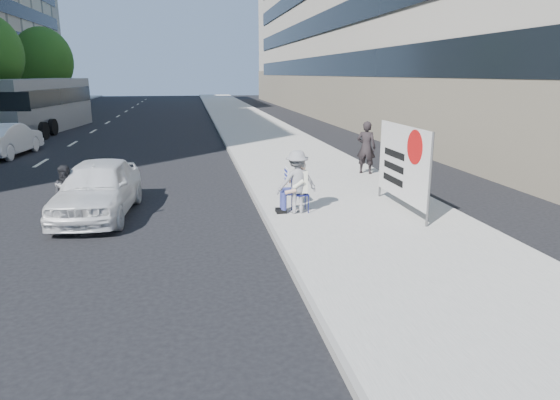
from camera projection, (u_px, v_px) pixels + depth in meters
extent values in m
plane|color=black|center=(215.00, 292.00, 8.52)|extent=(160.00, 160.00, 0.00)
cube|color=gray|center=(268.00, 138.00, 28.27)|extent=(5.00, 120.00, 0.15)
cylinder|color=#382616|center=(47.00, 98.00, 47.84)|extent=(0.30, 0.30, 2.62)
ellipsoid|color=#254E15|center=(43.00, 61.00, 46.98)|extent=(5.40, 5.40, 6.21)
cylinder|color=navy|center=(295.00, 205.00, 12.65)|extent=(0.02, 0.02, 0.45)
cylinder|color=navy|center=(308.00, 205.00, 12.71)|extent=(0.02, 0.02, 0.45)
cylinder|color=navy|center=(292.00, 202.00, 12.99)|extent=(0.02, 0.02, 0.45)
cylinder|color=navy|center=(305.00, 201.00, 13.05)|extent=(0.02, 0.02, 0.45)
cube|color=navy|center=(300.00, 194.00, 12.79)|extent=(0.40, 0.40, 0.03)
cube|color=navy|center=(299.00, 185.00, 12.93)|extent=(0.40, 0.02, 0.40)
cylinder|color=navy|center=(292.00, 192.00, 12.64)|extent=(0.44, 0.17, 0.17)
cylinder|color=navy|center=(284.00, 201.00, 12.65)|extent=(0.14, 0.14, 0.46)
cube|color=black|center=(282.00, 212.00, 12.71)|extent=(0.26, 0.11, 0.10)
cylinder|color=navy|center=(291.00, 190.00, 12.83)|extent=(0.44, 0.17, 0.17)
cylinder|color=navy|center=(283.00, 199.00, 12.85)|extent=(0.14, 0.14, 0.46)
cube|color=black|center=(280.00, 210.00, 12.90)|extent=(0.26, 0.11, 0.10)
cube|color=beige|center=(301.00, 181.00, 12.71)|extent=(0.26, 0.42, 0.56)
sphere|color=tan|center=(301.00, 167.00, 12.62)|extent=(0.23, 0.23, 0.23)
ellipsoid|color=gray|center=(302.00, 165.00, 12.61)|extent=(0.22, 0.24, 0.19)
ellipsoid|color=gray|center=(298.00, 169.00, 12.62)|extent=(0.10, 0.14, 0.13)
cylinder|color=beige|center=(298.00, 184.00, 12.47)|extent=(0.30, 0.10, 0.25)
cylinder|color=tan|center=(290.00, 192.00, 12.48)|extent=(0.29, 0.09, 0.14)
cylinder|color=beige|center=(296.00, 178.00, 12.94)|extent=(0.26, 0.20, 0.32)
cylinder|color=tan|center=(290.00, 181.00, 13.08)|extent=(0.30, 0.21, 0.18)
cube|color=white|center=(287.00, 175.00, 13.17)|extent=(0.03, 0.55, 0.40)
imported|color=gray|center=(297.00, 182.00, 12.62)|extent=(1.11, 0.73, 1.61)
imported|color=black|center=(366.00, 147.00, 17.64)|extent=(0.81, 0.74, 1.86)
cylinder|color=#4C4C4C|center=(430.00, 180.00, 11.38)|extent=(0.06, 0.06, 2.20)
cylinder|color=#4C4C4C|center=(381.00, 159.00, 14.24)|extent=(0.06, 0.06, 2.20)
cube|color=beige|center=(402.00, 163.00, 12.77)|extent=(0.04, 3.00, 1.90)
cylinder|color=#A50C0C|center=(415.00, 147.00, 11.98)|extent=(0.01, 0.84, 0.84)
cube|color=black|center=(394.00, 154.00, 13.21)|extent=(0.01, 1.30, 0.18)
cube|color=black|center=(393.00, 167.00, 13.29)|extent=(0.01, 1.30, 0.18)
cube|color=black|center=(393.00, 180.00, 13.38)|extent=(0.01, 1.30, 0.18)
imported|color=white|center=(98.00, 188.00, 12.93)|extent=(2.05, 4.44, 1.48)
imported|color=white|center=(6.00, 139.00, 22.41)|extent=(2.05, 4.66, 1.49)
cylinder|color=black|center=(64.00, 215.00, 11.94)|extent=(0.19, 0.65, 0.64)
cylinder|color=black|center=(76.00, 201.00, 13.28)|extent=(0.19, 0.65, 0.64)
cube|color=black|center=(69.00, 199.00, 12.56)|extent=(0.38, 1.22, 0.35)
imported|color=black|center=(68.00, 194.00, 12.42)|extent=(0.75, 0.61, 1.42)
cube|color=slate|center=(40.00, 105.00, 31.84)|extent=(4.02, 12.22, 3.30)
cube|color=black|center=(18.00, 97.00, 31.48)|extent=(1.53, 11.41, 1.00)
cube|color=black|center=(61.00, 96.00, 31.92)|extent=(1.53, 11.41, 1.00)
cube|color=black|center=(7.00, 102.00, 25.96)|extent=(2.39, 0.37, 1.00)
cylinder|color=black|center=(44.00, 131.00, 28.04)|extent=(0.38, 1.02, 1.00)
cylinder|color=black|center=(8.00, 128.00, 29.52)|extent=(0.38, 1.02, 1.00)
cylinder|color=black|center=(53.00, 127.00, 29.95)|extent=(0.38, 1.02, 1.00)
cylinder|color=black|center=(38.00, 119.00, 35.24)|extent=(0.38, 1.02, 1.00)
cylinder|color=black|center=(75.00, 119.00, 35.67)|extent=(0.38, 1.02, 1.00)
cylinder|color=black|center=(43.00, 117.00, 36.68)|extent=(0.38, 1.02, 1.00)
cylinder|color=black|center=(79.00, 117.00, 37.10)|extent=(0.38, 1.02, 1.00)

